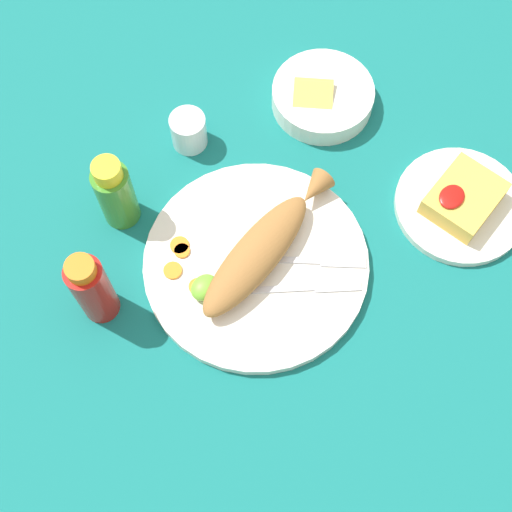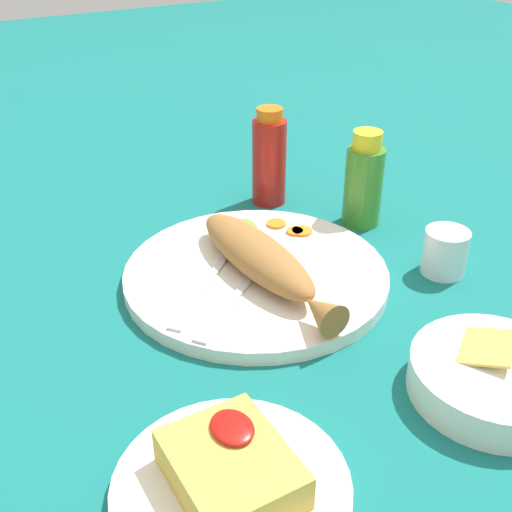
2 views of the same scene
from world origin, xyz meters
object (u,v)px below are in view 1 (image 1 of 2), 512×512
Objects in this scene: hot_sauce_bottle_red at (92,289)px; fork_near at (314,261)px; guacamole_bowl at (323,96)px; hot_sauce_bottle_green at (115,193)px; main_plate at (256,264)px; fried_fish at (262,248)px; side_plate_fries at (460,205)px; fork_far at (308,288)px; salt_cup at (189,132)px.

fork_near is at bearing 140.67° from hot_sauce_bottle_red.
fork_near is 1.00× the size of hot_sauce_bottle_red.
fork_near is 0.91× the size of guacamole_bowl.
main_plate is at bearing 105.93° from hot_sauce_bottle_green.
hot_sauce_bottle_red is at bearing -34.90° from fried_fish.
side_plate_fries is at bearing 146.34° from main_plate.
fork_far is at bearing 33.36° from guacamole_bowl.
salt_cup reaches higher than guacamole_bowl.
guacamole_bowl is (-0.29, -0.10, -0.02)m from fried_fish.
hot_sauce_bottle_red reaches higher than salt_cup.
hot_sauce_bottle_red is at bearing -166.17° from fork_near.
side_plate_fries is at bearing 130.16° from hot_sauce_bottle_green.
side_plate_fries is (-0.27, 0.10, -0.01)m from fork_far.
hot_sauce_bottle_red reaches higher than hot_sauce_bottle_green.
hot_sauce_bottle_red is (0.20, -0.14, 0.07)m from main_plate.
fried_fish is 0.25m from salt_cup.
fork_far is at bearing 87.94° from fried_fish.
fork_near is 1.07× the size of fork_far.
salt_cup is (-0.17, -0.01, -0.04)m from hot_sauce_bottle_green.
fork_far is 0.93× the size of hot_sauce_bottle_red.
fork_far is 0.32m from hot_sauce_bottle_red.
guacamole_bowl is (-0.31, -0.10, 0.01)m from main_plate.
hot_sauce_bottle_green is at bearing -74.07° from main_plate.
salt_cup reaches higher than main_plate.
salt_cup is at bearing -113.75° from fried_fish.
guacamole_bowl is at bearing 162.06° from hot_sauce_bottle_green.
fork_far is 0.70× the size of side_plate_fries.
salt_cup reaches higher than side_plate_fries.
fried_fish is 0.26m from hot_sauce_bottle_red.
side_plate_fries is at bearing 142.80° from fried_fish.
hot_sauce_bottle_red reaches higher than fork_near.
fork_near is at bearing 80.25° from salt_cup.
fried_fish is at bearing 137.73° from fork_far.
fork_near is at bearing 112.24° from hot_sauce_bottle_green.
hot_sauce_bottle_green is (0.06, -0.22, 0.06)m from main_plate.
fork_near is 0.26m from side_plate_fries.
fried_fish is 1.87× the size of hot_sauce_bottle_red.
main_plate is at bearing 147.72° from fork_far.
side_plate_fries is (-0.48, 0.33, -0.07)m from hot_sauce_bottle_red.
guacamole_bowl reaches higher than side_plate_fries.
salt_cup is 0.45m from side_plate_fries.
salt_cup is (-0.30, -0.09, -0.05)m from hot_sauce_bottle_red.
side_plate_fries is 1.21× the size of guacamole_bowl.
fried_fish is 2.00× the size of hot_sauce_bottle_green.
hot_sauce_bottle_red is 0.59m from side_plate_fries.
hot_sauce_bottle_red is 0.75× the size of side_plate_fries.
fried_fish is at bearing -35.25° from side_plate_fries.
hot_sauce_bottle_red reaches higher than fried_fish.
side_plate_fries is (-0.28, 0.19, -0.00)m from main_plate.
guacamole_bowl reaches higher than main_plate.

